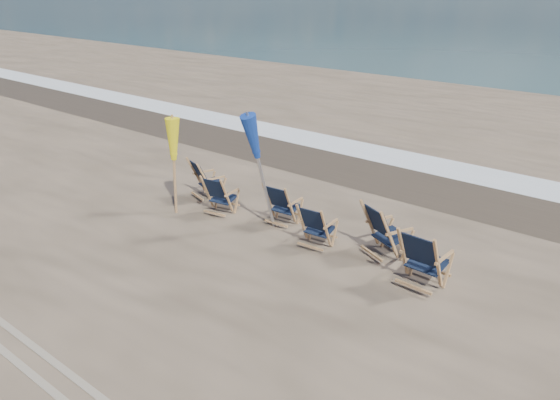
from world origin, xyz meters
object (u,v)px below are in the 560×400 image
(beach_chair_0, at_px, (207,183))
(beach_chair_4, at_px, (389,237))
(beach_chair_3, at_px, (326,230))
(beach_chair_1, at_px, (227,198))
(umbrella_yellow, at_px, (172,145))
(umbrella_blue, at_px, (262,137))
(beach_chair_2, at_px, (290,207))
(beach_chair_5, at_px, (437,266))

(beach_chair_0, xyz_separation_m, beach_chair_4, (4.40, 0.01, 0.05))
(beach_chair_0, height_order, beach_chair_3, beach_chair_0)
(beach_chair_1, height_order, beach_chair_4, beach_chair_4)
(beach_chair_0, distance_m, beach_chair_3, 3.33)
(beach_chair_1, bearing_deg, umbrella_yellow, 14.07)
(beach_chair_1, distance_m, beach_chair_4, 3.51)
(umbrella_yellow, distance_m, umbrella_blue, 2.09)
(beach_chair_2, height_order, umbrella_blue, umbrella_blue)
(beach_chair_1, xyz_separation_m, beach_chair_3, (2.41, 0.01, -0.00))
(beach_chair_0, distance_m, beach_chair_2, 2.22)
(beach_chair_2, xyz_separation_m, beach_chair_5, (3.24, -0.53, 0.08))
(beach_chair_3, distance_m, umbrella_yellow, 3.62)
(beach_chair_4, xyz_separation_m, umbrella_yellow, (-4.52, -0.76, 0.96))
(umbrella_blue, bearing_deg, beach_chair_2, 49.50)
(umbrella_yellow, xyz_separation_m, umbrella_blue, (2.00, 0.44, 0.41))
(beach_chair_4, relative_size, umbrella_yellow, 0.52)
(beach_chair_0, distance_m, beach_chair_4, 4.40)
(beach_chair_3, height_order, beach_chair_4, beach_chair_4)
(beach_chair_0, bearing_deg, beach_chair_4, -162.31)
(beach_chair_0, height_order, beach_chair_1, beach_chair_0)
(beach_chair_0, relative_size, beach_chair_5, 0.88)
(umbrella_yellow, bearing_deg, beach_chair_4, 9.55)
(beach_chair_0, relative_size, umbrella_blue, 0.39)
(beach_chair_5, xyz_separation_m, umbrella_blue, (-3.58, 0.12, 1.35))
(beach_chair_2, bearing_deg, umbrella_blue, 44.90)
(umbrella_blue, bearing_deg, beach_chair_4, 7.36)
(beach_chair_5, bearing_deg, beach_chair_2, -6.51)
(beach_chair_0, relative_size, umbrella_yellow, 0.47)
(umbrella_yellow, relative_size, umbrella_blue, 0.82)
(beach_chair_0, xyz_separation_m, umbrella_yellow, (-0.12, -0.75, 1.00))
(beach_chair_2, distance_m, beach_chair_4, 2.18)
(beach_chair_4, height_order, umbrella_blue, umbrella_blue)
(beach_chair_2, xyz_separation_m, beach_chair_3, (1.09, -0.39, -0.01))
(beach_chair_3, xyz_separation_m, beach_chair_4, (1.08, 0.31, 0.08))
(beach_chair_1, distance_m, beach_chair_2, 1.38)
(beach_chair_2, bearing_deg, beach_chair_5, 166.12)
(beach_chair_0, relative_size, beach_chair_3, 1.06)
(beach_chair_2, distance_m, umbrella_blue, 1.52)
(beach_chair_4, distance_m, umbrella_blue, 2.89)
(beach_chair_0, bearing_deg, beach_chair_5, -167.04)
(beach_chair_5, height_order, umbrella_blue, umbrella_blue)
(beach_chair_0, xyz_separation_m, umbrella_blue, (1.88, -0.32, 1.41))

